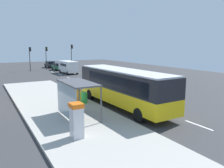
{
  "coord_description": "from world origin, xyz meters",
  "views": [
    {
      "loc": [
        -11.74,
        -15.36,
        5.17
      ],
      "look_at": [
        -1.0,
        3.2,
        1.5
      ],
      "focal_mm": 36.16,
      "sensor_mm": 36.0,
      "label": 1
    }
  ],
  "objects": [
    {
      "name": "lane_stripe_seg_5",
      "position": [
        0.25,
        19.0,
        0.01
      ],
      "size": [
        0.16,
        2.2,
        0.01
      ],
      "primitive_type": "cube",
      "color": "silver",
      "rests_on": "ground"
    },
    {
      "name": "recycling_bin_orange",
      "position": [
        -4.2,
        3.91,
        0.66
      ],
      "size": [
        0.52,
        0.52,
        0.95
      ],
      "primitive_type": "cylinder",
      "color": "orange",
      "rests_on": "sidewalk_platform"
    },
    {
      "name": "sedan_near",
      "position": [
        2.3,
        31.68,
        0.79
      ],
      "size": [
        1.85,
        4.4,
        1.52
      ],
      "color": "#195933",
      "rests_on": "ground"
    },
    {
      "name": "traffic_light_near_side",
      "position": [
        5.49,
        32.02,
        3.57
      ],
      "size": [
        0.49,
        0.28,
        5.41
      ],
      "color": "#2D2D2D",
      "rests_on": "ground"
    },
    {
      "name": "traffic_light_far_side",
      "position": [
        -3.1,
        32.82,
        3.27
      ],
      "size": [
        0.49,
        0.28,
        4.91
      ],
      "color": "#2D2D2D",
      "rests_on": "ground"
    },
    {
      "name": "ground_plane",
      "position": [
        0.0,
        14.0,
        -0.02
      ],
      "size": [
        56.0,
        92.0,
        0.04
      ],
      "primitive_type": "cube",
      "color": "#38383A"
    },
    {
      "name": "lane_stripe_seg_1",
      "position": [
        0.25,
        -1.0,
        0.01
      ],
      "size": [
        0.16,
        2.2,
        0.01
      ],
      "primitive_type": "cube",
      "color": "silver",
      "rests_on": "ground"
    },
    {
      "name": "ticket_machine",
      "position": [
        -7.53,
        -4.24,
        1.17
      ],
      "size": [
        0.66,
        0.76,
        1.94
      ],
      "color": "silver",
      "rests_on": "sidewalk_platform"
    },
    {
      "name": "sidewalk_platform",
      "position": [
        -6.4,
        2.0,
        0.09
      ],
      "size": [
        6.2,
        30.0,
        0.18
      ],
      "primitive_type": "cube",
      "color": "#ADAAA3",
      "rests_on": "ground"
    },
    {
      "name": "lane_stripe_seg_7",
      "position": [
        0.25,
        29.0,
        0.01
      ],
      "size": [
        0.16,
        2.2,
        0.01
      ],
      "primitive_type": "cube",
      "color": "silver",
      "rests_on": "ground"
    },
    {
      "name": "recycling_bin_yellow",
      "position": [
        -4.2,
        3.21,
        0.66
      ],
      "size": [
        0.52,
        0.52,
        0.95
      ],
      "primitive_type": "cylinder",
      "color": "yellow",
      "rests_on": "sidewalk_platform"
    },
    {
      "name": "bus_shelter",
      "position": [
        -6.41,
        -0.84,
        2.1
      ],
      "size": [
        1.8,
        4.0,
        2.5
      ],
      "color": "#4C4C51",
      "rests_on": "sidewalk_platform"
    },
    {
      "name": "lane_stripe_seg_3",
      "position": [
        0.25,
        9.0,
        0.01
      ],
      "size": [
        0.16,
        2.2,
        0.01
      ],
      "primitive_type": "cube",
      "color": "silver",
      "rests_on": "ground"
    },
    {
      "name": "lane_stripe_seg_4",
      "position": [
        0.25,
        14.0,
        0.01
      ],
      "size": [
        0.16,
        2.2,
        0.01
      ],
      "primitive_type": "cube",
      "color": "silver",
      "rests_on": "ground"
    },
    {
      "name": "white_van",
      "position": [
        2.2,
        24.98,
        1.34
      ],
      "size": [
        2.15,
        5.25,
        2.3
      ],
      "color": "white",
      "rests_on": "ground"
    },
    {
      "name": "traffic_light_median",
      "position": [
        0.4,
        33.62,
        3.28
      ],
      "size": [
        0.49,
        0.28,
        4.93
      ],
      "color": "#2D2D2D",
      "rests_on": "ground"
    },
    {
      "name": "lane_stripe_seg_6",
      "position": [
        0.25,
        24.0,
        0.01
      ],
      "size": [
        0.16,
        2.2,
        0.01
      ],
      "primitive_type": "cube",
      "color": "silver",
      "rests_on": "ground"
    },
    {
      "name": "lane_stripe_seg_2",
      "position": [
        0.25,
        4.0,
        0.01
      ],
      "size": [
        0.16,
        2.2,
        0.01
      ],
      "primitive_type": "cube",
      "color": "silver",
      "rests_on": "ground"
    },
    {
      "name": "lane_stripe_seg_0",
      "position": [
        0.25,
        -6.0,
        0.01
      ],
      "size": [
        0.16,
        2.2,
        0.01
      ],
      "primitive_type": "cube",
      "color": "silver",
      "rests_on": "ground"
    },
    {
      "name": "recycling_bin_green",
      "position": [
        -4.2,
        2.51,
        0.66
      ],
      "size": [
        0.52,
        0.52,
        0.95
      ],
      "primitive_type": "cylinder",
      "color": "green",
      "rests_on": "sidewalk_platform"
    },
    {
      "name": "bus",
      "position": [
        -1.71,
        0.22,
        1.84
      ],
      "size": [
        2.73,
        11.06,
        3.21
      ],
      "color": "yellow",
      "rests_on": "ground"
    },
    {
      "name": "sedan_far",
      "position": [
        2.3,
        37.97,
        0.79
      ],
      "size": [
        1.92,
        4.44,
        1.52
      ],
      "color": "black",
      "rests_on": "ground"
    }
  ]
}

